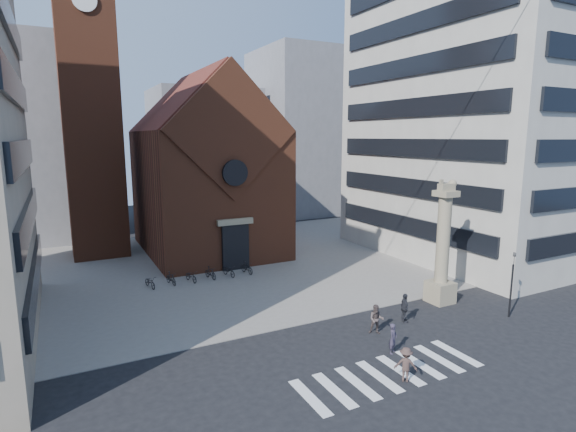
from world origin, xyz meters
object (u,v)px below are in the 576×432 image
(lion_column, at_px, (442,254))
(traffic_light, at_px, (512,283))
(scooter_0, at_px, (150,282))
(pedestrian_0, at_px, (393,338))
(pedestrian_1, at_px, (376,319))
(pedestrian_2, at_px, (405,308))

(lion_column, relative_size, traffic_light, 2.02)
(traffic_light, relative_size, scooter_0, 2.52)
(lion_column, bearing_deg, traffic_light, -63.54)
(lion_column, distance_m, traffic_light, 4.62)
(lion_column, height_order, pedestrian_0, lion_column)
(pedestrian_1, distance_m, scooter_0, 17.72)
(traffic_light, distance_m, pedestrian_2, 7.16)
(traffic_light, bearing_deg, pedestrian_1, 168.09)
(pedestrian_0, xyz_separation_m, pedestrian_1, (0.73, 2.36, 0.05))
(lion_column, bearing_deg, pedestrian_0, -150.97)
(pedestrian_1, distance_m, pedestrian_2, 2.68)
(lion_column, xyz_separation_m, pedestrian_1, (-7.22, -2.06, -2.57))
(pedestrian_2, bearing_deg, pedestrian_1, 125.18)
(lion_column, relative_size, pedestrian_1, 4.89)
(pedestrian_0, distance_m, scooter_0, 19.30)
(lion_column, distance_m, scooter_0, 21.67)
(pedestrian_1, relative_size, scooter_0, 1.04)
(pedestrian_0, bearing_deg, traffic_light, -28.64)
(pedestrian_0, height_order, scooter_0, pedestrian_0)
(traffic_light, relative_size, pedestrian_0, 2.58)
(lion_column, bearing_deg, pedestrian_2, -161.61)
(lion_column, relative_size, pedestrian_2, 4.67)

